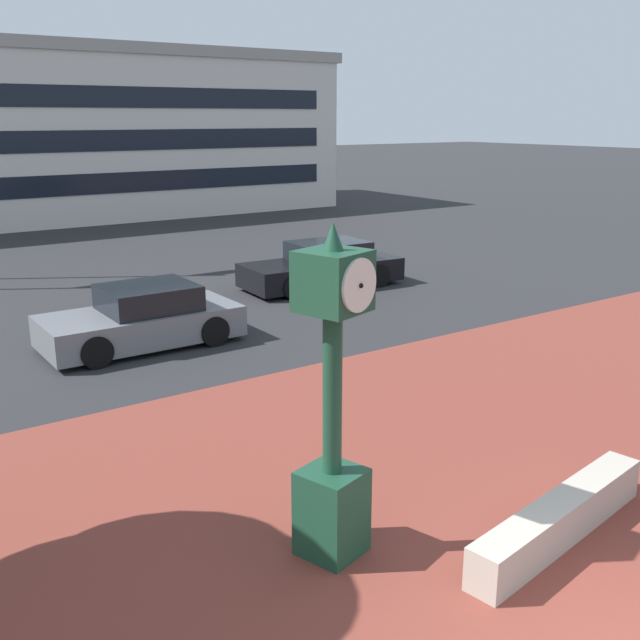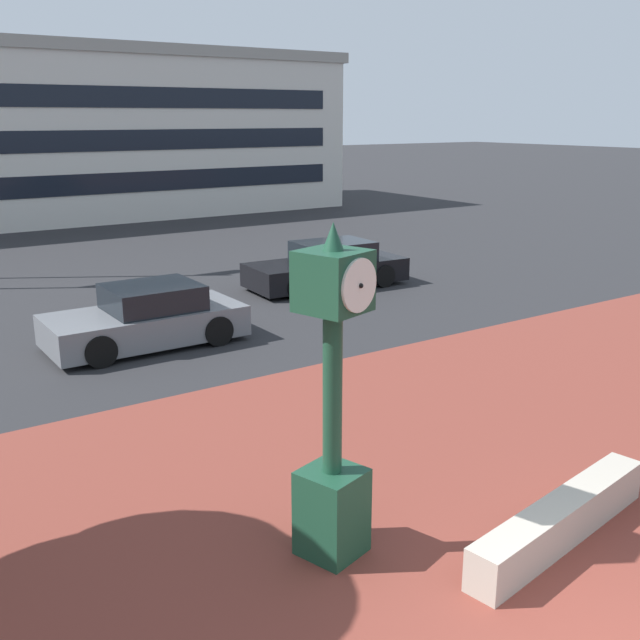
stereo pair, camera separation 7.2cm
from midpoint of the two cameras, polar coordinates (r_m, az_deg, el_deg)
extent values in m
cube|color=brown|center=(8.51, 10.16, -18.10)|extent=(44.00, 12.74, 0.01)
cube|color=#ADA393|center=(9.10, 17.88, -14.44)|extent=(3.22, 0.91, 0.50)
cube|color=#19422D|center=(8.33, 0.66, -14.62)|extent=(0.78, 0.78, 0.99)
cylinder|color=#19422D|center=(7.73, 0.69, -5.69)|extent=(0.21, 0.21, 1.78)
cube|color=#19422D|center=(7.38, 0.72, 3.05)|extent=(0.77, 0.77, 0.62)
cylinder|color=silver|center=(7.58, -1.22, 3.38)|extent=(0.53, 0.18, 0.54)
sphere|color=black|center=(7.59, -1.33, 3.40)|extent=(0.05, 0.05, 0.05)
cylinder|color=silver|center=(7.19, 2.77, 2.69)|extent=(0.53, 0.18, 0.54)
sphere|color=black|center=(7.18, 2.90, 2.67)|extent=(0.05, 0.05, 0.05)
cone|color=#19422D|center=(7.30, 0.74, 6.51)|extent=(0.22, 0.22, 0.28)
cube|color=slate|center=(15.91, -13.81, -0.41)|extent=(4.05, 1.88, 0.64)
cube|color=black|center=(15.84, -13.26, 1.65)|extent=(1.86, 1.61, 0.56)
cylinder|color=black|center=(14.76, -17.07, -2.38)|extent=(0.64, 0.22, 0.64)
cylinder|color=black|center=(16.38, -18.98, -0.80)|extent=(0.64, 0.22, 0.64)
cylinder|color=black|center=(15.64, -8.34, -0.85)|extent=(0.64, 0.22, 0.64)
cylinder|color=black|center=(17.18, -10.97, 0.51)|extent=(0.64, 0.22, 0.64)
cube|color=black|center=(20.84, 0.02, 3.76)|extent=(4.61, 2.06, 0.64)
cube|color=black|center=(20.85, 0.55, 5.33)|extent=(2.16, 1.66, 0.56)
cylinder|color=black|center=(19.47, -2.23, 2.55)|extent=(0.65, 0.26, 0.64)
cylinder|color=black|center=(20.91, -4.47, 3.42)|extent=(0.65, 0.26, 0.64)
cylinder|color=black|center=(20.94, 4.49, 3.43)|extent=(0.65, 0.26, 0.64)
cylinder|color=black|center=(22.29, 1.98, 4.21)|extent=(0.65, 0.26, 0.64)
cube|color=beige|center=(38.91, -19.56, 13.13)|extent=(25.83, 10.18, 7.31)
cube|color=gray|center=(39.00, -20.10, 18.85)|extent=(26.34, 10.39, 0.50)
cube|color=black|center=(34.12, -16.92, 10.05)|extent=(23.24, 0.04, 0.90)
cube|color=black|center=(34.02, -17.17, 13.11)|extent=(23.24, 0.04, 0.90)
cube|color=black|center=(34.01, -17.42, 16.18)|extent=(23.24, 0.04, 0.90)
camera|label=1|loc=(0.04, -90.28, -0.08)|focal=41.35mm
camera|label=2|loc=(0.04, 89.72, 0.08)|focal=41.35mm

